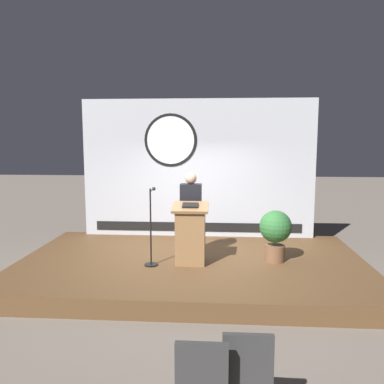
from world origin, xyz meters
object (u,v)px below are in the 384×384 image
Objects in this scene: microphone_stand at (151,238)px; audience_chair_left at (247,370)px; audience_chair_right at (202,379)px; speaker_person at (191,214)px; potted_plant at (275,231)px; podium at (190,234)px.

microphone_stand is 3.83m from audience_chair_left.
audience_chair_left is 1.00× the size of audience_chair_right.
potted_plant is (1.57, -0.22, -0.25)m from speaker_person.
audience_chair_right is (-0.39, -0.17, 0.00)m from audience_chair_left.
audience_chair_left is (1.47, -3.53, -0.28)m from microphone_stand.
audience_chair_right is (0.41, -4.28, -0.63)m from speaker_person.
speaker_person is 1.71× the size of potted_plant.
speaker_person reaches higher than potted_plant.
microphone_stand reaches higher than potted_plant.
microphone_stand reaches higher than audience_chair_left.
speaker_person is 0.94m from microphone_stand.
speaker_person reaches higher than microphone_stand.
audience_chair_left is (-0.76, -3.88, -0.37)m from potted_plant.
microphone_stand is 1.55× the size of audience_chair_right.
audience_chair_left and audience_chair_right have the same top height.
audience_chair_right is at bearing -73.76° from microphone_stand.
audience_chair_left is 0.43m from audience_chair_right.
podium reaches higher than audience_chair_right.
potted_plant reaches higher than audience_chair_right.
microphone_stand is 1.46× the size of potted_plant.
speaker_person reaches higher than podium.
speaker_person is 4.23m from audience_chair_left.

